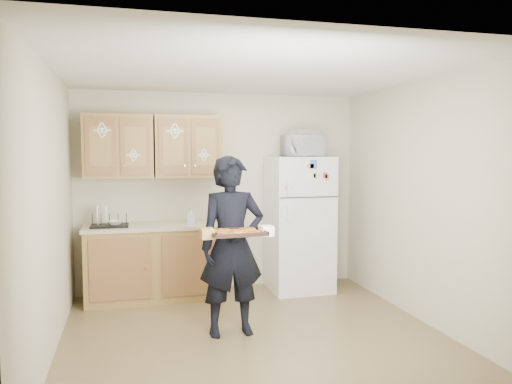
% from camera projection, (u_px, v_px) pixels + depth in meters
% --- Properties ---
extents(floor, '(3.60, 3.60, 0.00)m').
position_uv_depth(floor, '(254.00, 336.00, 4.79)').
color(floor, brown).
rests_on(floor, ground).
extents(ceiling, '(3.60, 3.60, 0.00)m').
position_uv_depth(ceiling, '(254.00, 72.00, 4.58)').
color(ceiling, silver).
rests_on(ceiling, wall_back).
extents(wall_back, '(3.60, 0.04, 2.50)m').
position_uv_depth(wall_back, '(220.00, 192.00, 6.42)').
color(wall_back, beige).
rests_on(wall_back, floor).
extents(wall_front, '(3.60, 0.04, 2.50)m').
position_uv_depth(wall_front, '(330.00, 239.00, 2.95)').
color(wall_front, beige).
rests_on(wall_front, floor).
extents(wall_left, '(0.04, 3.60, 2.50)m').
position_uv_depth(wall_left, '(49.00, 212.00, 4.23)').
color(wall_left, beige).
rests_on(wall_left, floor).
extents(wall_right, '(0.04, 3.60, 2.50)m').
position_uv_depth(wall_right, '(424.00, 202.00, 5.13)').
color(wall_right, beige).
rests_on(wall_right, floor).
extents(refrigerator, '(0.75, 0.70, 1.70)m').
position_uv_depth(refrigerator, '(299.00, 224.00, 6.33)').
color(refrigerator, white).
rests_on(refrigerator, floor).
extents(base_cabinet, '(1.60, 0.60, 0.86)m').
position_uv_depth(base_cabinet, '(155.00, 263.00, 5.97)').
color(base_cabinet, brown).
rests_on(base_cabinet, floor).
extents(countertop, '(1.64, 0.64, 0.04)m').
position_uv_depth(countertop, '(155.00, 226.00, 5.93)').
color(countertop, '#BBAB90').
rests_on(countertop, base_cabinet).
extents(upper_cab_left, '(0.80, 0.33, 0.75)m').
position_uv_depth(upper_cab_left, '(118.00, 146.00, 5.88)').
color(upper_cab_left, brown).
rests_on(upper_cab_left, wall_back).
extents(upper_cab_right, '(0.80, 0.33, 0.75)m').
position_uv_depth(upper_cab_right, '(188.00, 147.00, 6.09)').
color(upper_cab_right, brown).
rests_on(upper_cab_right, wall_back).
extents(cereal_box, '(0.20, 0.07, 0.32)m').
position_uv_depth(cereal_box, '(329.00, 270.00, 6.75)').
color(cereal_box, '#E6CB51').
rests_on(cereal_box, floor).
extents(person, '(0.65, 0.44, 1.73)m').
position_uv_depth(person, '(232.00, 246.00, 4.78)').
color(person, black).
rests_on(person, floor).
extents(baking_tray, '(0.50, 0.38, 0.04)m').
position_uv_depth(baking_tray, '(237.00, 233.00, 4.47)').
color(baking_tray, black).
rests_on(baking_tray, person).
extents(pizza_front_left, '(0.16, 0.16, 0.02)m').
position_uv_depth(pizza_front_left, '(227.00, 233.00, 4.36)').
color(pizza_front_left, orange).
rests_on(pizza_front_left, baking_tray).
extents(pizza_front_right, '(0.16, 0.16, 0.02)m').
position_uv_depth(pizza_front_right, '(252.00, 232.00, 4.43)').
color(pizza_front_right, orange).
rests_on(pizza_front_right, baking_tray).
extents(pizza_back_left, '(0.16, 0.16, 0.02)m').
position_uv_depth(pizza_back_left, '(223.00, 230.00, 4.52)').
color(pizza_back_left, orange).
rests_on(pizza_back_left, baking_tray).
extents(pizza_back_right, '(0.16, 0.16, 0.02)m').
position_uv_depth(pizza_back_right, '(247.00, 229.00, 4.58)').
color(pizza_back_right, orange).
rests_on(pizza_back_right, baking_tray).
extents(pizza_center, '(0.16, 0.16, 0.02)m').
position_uv_depth(pizza_center, '(237.00, 231.00, 4.47)').
color(pizza_center, orange).
rests_on(pizza_center, baking_tray).
extents(microwave, '(0.52, 0.39, 0.27)m').
position_uv_depth(microwave, '(303.00, 146.00, 6.21)').
color(microwave, white).
rests_on(microwave, refrigerator).
extents(foil_pan, '(0.33, 0.25, 0.07)m').
position_uv_depth(foil_pan, '(304.00, 133.00, 6.23)').
color(foil_pan, silver).
rests_on(foil_pan, microwave).
extents(dish_rack, '(0.43, 0.33, 0.17)m').
position_uv_depth(dish_rack, '(110.00, 219.00, 5.76)').
color(dish_rack, black).
rests_on(dish_rack, countertop).
extents(bowl, '(0.22, 0.22, 0.05)m').
position_uv_depth(bowl, '(115.00, 223.00, 5.77)').
color(bowl, silver).
rests_on(bowl, dish_rack).
extents(soap_bottle, '(0.09, 0.10, 0.20)m').
position_uv_depth(soap_bottle, '(191.00, 216.00, 5.98)').
color(soap_bottle, white).
rests_on(soap_bottle, countertop).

